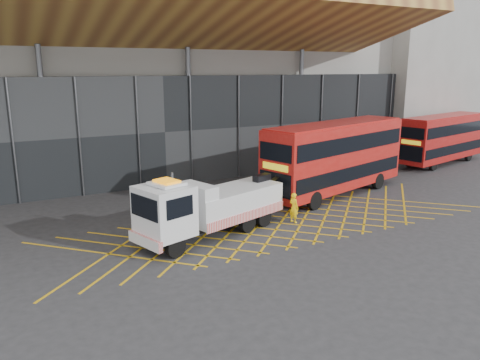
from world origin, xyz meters
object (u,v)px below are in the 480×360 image
bus_towed (336,155)px  worker (294,208)px  recovery_truck (208,206)px  bus_second (443,137)px

bus_towed → worker: bearing=-163.4°
worker → recovery_truck: bearing=75.6°
recovery_truck → worker: recovery_truck is taller
recovery_truck → bus_towed: bus_towed is taller
bus_towed → bus_second: 16.00m
recovery_truck → bus_second: size_ratio=0.91×
recovery_truck → worker: (5.19, -0.16, -0.76)m
worker → bus_second: bearing=-82.9°
recovery_truck → bus_second: 27.63m
recovery_truck → bus_second: bus_second is taller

